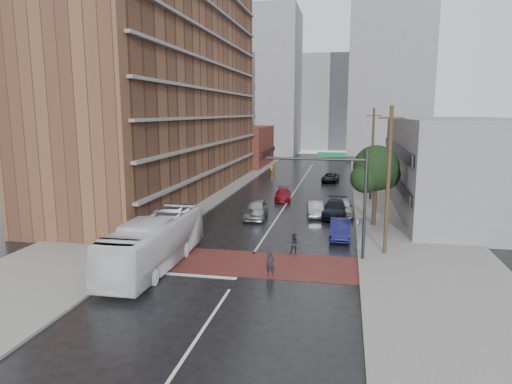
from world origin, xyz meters
The scene contains 24 objects.
ground centered at (0.00, 0.00, 0.00)m, with size 160.00×160.00×0.00m, color black.
crosswalk centered at (0.00, 0.50, 0.01)m, with size 14.00×5.00×0.02m, color maroon.
sidewalk_west centered at (-11.50, 25.00, 0.07)m, with size 9.00×90.00×0.15m, color gray.
sidewalk_east centered at (11.50, 25.00, 0.07)m, with size 9.00×90.00×0.15m, color gray.
apartment_block centered at (-14.00, 24.00, 14.00)m, with size 10.00×44.00×28.00m, color brown.
storefront_west centered at (-12.00, 54.00, 3.50)m, with size 8.00×16.00×7.00m, color brown.
building_east centered at (16.50, 20.00, 4.50)m, with size 11.00×26.00×9.00m, color gray.
distant_tower_west centered at (-14.00, 78.00, 16.00)m, with size 18.00×16.00×32.00m, color gray.
distant_tower_east centered at (14.00, 72.00, 18.00)m, with size 16.00×14.00×36.00m, color gray.
distant_tower_center centered at (0.00, 95.00, 12.00)m, with size 12.00×10.00×24.00m, color gray.
street_tree centered at (8.52, 12.03, 4.73)m, with size 4.20×4.10×6.90m.
signal_mast centered at (5.85, 2.50, 4.73)m, with size 6.50×0.30×7.20m.
utility_pole_near centered at (8.80, 4.00, 5.14)m, with size 1.60×0.26×10.00m.
utility_pole_far centered at (8.80, 24.00, 5.14)m, with size 1.60×0.26×10.00m.
transit_bus centered at (-5.50, -1.22, 1.59)m, with size 2.66×11.38×3.17m, color white.
pedestrian_a centered at (1.85, -1.50, 0.75)m, with size 0.55×0.36×1.50m, color black.
pedestrian_b centered at (2.78, 3.00, 0.72)m, with size 0.70×0.55×1.45m, color black.
car_travel_a centered at (-1.92, 13.13, 0.84)m, with size 1.97×4.90×1.67m, color #95989C.
car_travel_b centered at (3.37, 14.97, 0.67)m, with size 1.41×4.05×1.33m, color #A8ACAF.
car_travel_c centered at (-0.65, 22.11, 0.61)m, with size 1.72×4.23×1.23m, color maroon.
suv_travel centered at (4.00, 36.66, 0.61)m, with size 2.03×4.41×1.22m, color black.
car_parked_near centered at (5.77, 7.68, 0.72)m, with size 1.53×4.38×1.44m, color #15164C.
car_parked_mid centered at (5.20, 15.06, 0.77)m, with size 2.16×5.31×1.54m, color black.
car_parked_far centered at (5.87, 16.00, 0.79)m, with size 1.85×4.61×1.57m, color #B8BCC0.
Camera 1 is at (6.00, -26.86, 9.58)m, focal length 32.00 mm.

